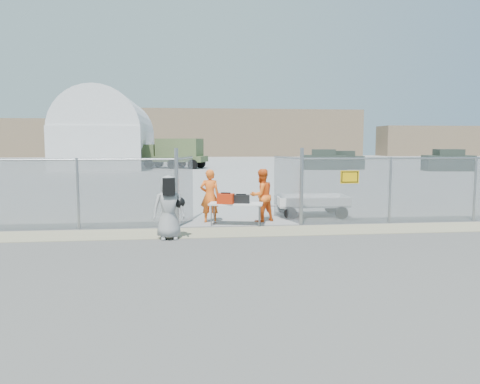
{
  "coord_description": "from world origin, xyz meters",
  "views": [
    {
      "loc": [
        -1.7,
        -12.7,
        2.67
      ],
      "look_at": [
        0.0,
        2.0,
        1.1
      ],
      "focal_mm": 35.0,
      "sensor_mm": 36.0,
      "label": 1
    }
  ],
  "objects": [
    {
      "name": "ground",
      "position": [
        0.0,
        0.0,
        0.0
      ],
      "size": [
        160.0,
        160.0,
        0.0
      ],
      "primitive_type": "plane",
      "color": "#474747"
    },
    {
      "name": "distant_hills",
      "position": [
        5.0,
        78.0,
        4.5
      ],
      "size": [
        140.0,
        6.0,
        9.0
      ],
      "primitive_type": null,
      "color": "#7F684F",
      "rests_on": "ground"
    },
    {
      "name": "visitor",
      "position": [
        -2.19,
        0.21,
        0.89
      ],
      "size": [
        0.92,
        0.64,
        1.78
      ],
      "primitive_type": "imported",
      "rotation": [
        0.0,
        0.0,
        0.09
      ],
      "color": "gray",
      "rests_on": "ground"
    },
    {
      "name": "parked_vehicle_far",
      "position": [
        22.87,
        28.86,
        1.0
      ],
      "size": [
        4.67,
        2.63,
        2.0
      ],
      "primitive_type": null,
      "rotation": [
        0.0,
        0.0,
        -0.15
      ],
      "color": "#29332B",
      "rests_on": "ground"
    },
    {
      "name": "dirt_strip",
      "position": [
        0.0,
        1.0,
        0.01
      ],
      "size": [
        44.0,
        1.6,
        0.01
      ],
      "primitive_type": "cube",
      "color": "gray",
      "rests_on": "ground"
    },
    {
      "name": "folding_table",
      "position": [
        -0.11,
        2.15,
        0.36
      ],
      "size": [
        1.83,
        1.06,
        0.73
      ],
      "primitive_type": null,
      "rotation": [
        0.0,
        0.0,
        -0.21
      ],
      "color": "silver",
      "rests_on": "ground"
    },
    {
      "name": "tarmac_inside",
      "position": [
        0.0,
        42.0,
        0.01
      ],
      "size": [
        160.0,
        80.0,
        0.01
      ],
      "primitive_type": "cube",
      "color": "gray",
      "rests_on": "ground"
    },
    {
      "name": "security_worker_left",
      "position": [
        -0.92,
        2.79,
        0.89
      ],
      "size": [
        0.71,
        0.51,
        1.79
      ],
      "primitive_type": "imported",
      "rotation": [
        0.0,
        0.0,
        3.0
      ],
      "color": "orange",
      "rests_on": "ground"
    },
    {
      "name": "parked_vehicle_near",
      "position": [
        11.83,
        32.38,
        0.98
      ],
      "size": [
        4.66,
        2.93,
        1.95
      ],
      "primitive_type": null,
      "rotation": [
        0.0,
        0.0,
        -0.24
      ],
      "color": "#29332B",
      "rests_on": "ground"
    },
    {
      "name": "utility_trailer",
      "position": [
        2.81,
        3.71,
        0.4
      ],
      "size": [
        3.38,
        1.84,
        0.8
      ],
      "primitive_type": null,
      "rotation": [
        0.0,
        0.0,
        -0.04
      ],
      "color": "silver",
      "rests_on": "ground"
    },
    {
      "name": "chain_link_fence",
      "position": [
        0.0,
        2.0,
        1.1
      ],
      "size": [
        40.0,
        0.2,
        2.2
      ],
      "primitive_type": null,
      "color": "gray",
      "rests_on": "ground"
    },
    {
      "name": "quonset_hangar",
      "position": [
        -10.0,
        40.0,
        4.0
      ],
      "size": [
        9.0,
        18.0,
        8.0
      ],
      "primitive_type": null,
      "color": "silver",
      "rests_on": "ground"
    },
    {
      "name": "parked_vehicle_mid",
      "position": [
        13.99,
        32.77,
        0.9
      ],
      "size": [
        4.27,
        2.56,
        1.81
      ],
      "primitive_type": null,
      "rotation": [
        0.0,
        0.0,
        -0.2
      ],
      "color": "#29332B",
      "rests_on": "ground"
    },
    {
      "name": "black_duffel",
      "position": [
        0.05,
        2.11,
        0.86
      ],
      "size": [
        0.59,
        0.41,
        0.26
      ],
      "primitive_type": "cube",
      "rotation": [
        0.0,
        0.0,
        -0.19
      ],
      "color": "black",
      "rests_on": "folding_table"
    },
    {
      "name": "security_worker_right",
      "position": [
        0.81,
        2.74,
        0.89
      ],
      "size": [
        1.08,
        0.99,
        1.79
      ],
      "primitive_type": "imported",
      "rotation": [
        0.0,
        0.0,
        3.6
      ],
      "color": "orange",
      "rests_on": "ground"
    },
    {
      "name": "military_truck",
      "position": [
        -2.82,
        36.41,
        1.54
      ],
      "size": [
        6.88,
        4.51,
        3.08
      ],
      "primitive_type": null,
      "rotation": [
        0.0,
        0.0,
        -0.36
      ],
      "color": "#516338",
      "rests_on": "ground"
    },
    {
      "name": "orange_bag",
      "position": [
        -0.46,
        2.03,
        0.89
      ],
      "size": [
        0.59,
        0.48,
        0.32
      ],
      "primitive_type": "cube",
      "rotation": [
        0.0,
        0.0,
        -0.31
      ],
      "color": "red",
      "rests_on": "folding_table"
    }
  ]
}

